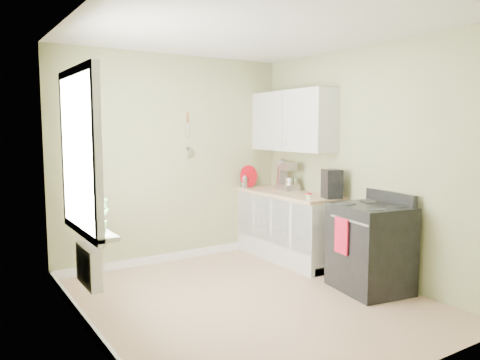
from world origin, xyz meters
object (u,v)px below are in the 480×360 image
stove (371,247)px  coffee_maker (332,185)px  stand_mixer (287,177)px  kettle (244,181)px

stove → coffee_maker: size_ratio=3.05×
stand_mixer → coffee_maker: bearing=-91.2°
stand_mixer → kettle: bearing=124.4°
stove → kettle: size_ratio=5.89×
stand_mixer → coffee_maker: (-0.02, -0.89, -0.01)m
stove → stand_mixer: 1.74m
coffee_maker → stand_mixer: bearing=88.8°
stove → stand_mixer: bearing=85.2°
stove → kettle: 2.23m
stove → stand_mixer: stand_mixer is taller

